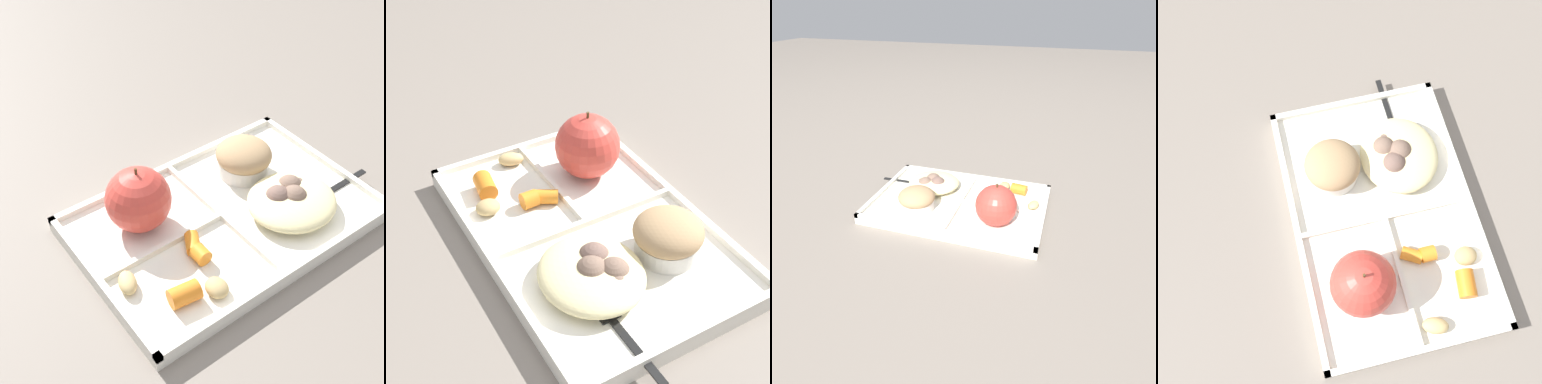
{
  "view_description": "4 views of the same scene",
  "coord_description": "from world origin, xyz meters",
  "views": [
    {
      "loc": [
        -0.35,
        -0.4,
        0.54
      ],
      "look_at": [
        -0.04,
        0.01,
        0.07
      ],
      "focal_mm": 50.72,
      "sensor_mm": 36.0,
      "label": 1
    },
    {
      "loc": [
        0.47,
        -0.29,
        0.51
      ],
      "look_at": [
        -0.03,
        0.0,
        0.05
      ],
      "focal_mm": 56.01,
      "sensor_mm": 36.0,
      "label": 2
    },
    {
      "loc": [
        -0.22,
        0.65,
        0.44
      ],
      "look_at": [
        -0.02,
        0.01,
        0.05
      ],
      "focal_mm": 31.76,
      "sensor_mm": 36.0,
      "label": 3
    },
    {
      "loc": [
        -0.22,
        0.1,
        0.7
      ],
      "look_at": [
        0.03,
        0.04,
        0.07
      ],
      "focal_mm": 46.39,
      "sensor_mm": 36.0,
      "label": 4
    }
  ],
  "objects": [
    {
      "name": "meatball_front",
      "position": [
        0.07,
        -0.03,
        0.04
      ],
      "size": [
        0.04,
        0.04,
        0.04
      ],
      "primitive_type": "sphere",
      "color": "brown",
      "rests_on": "lunch_tray"
    },
    {
      "name": "meatball_back",
      "position": [
        0.11,
        -0.03,
        0.03
      ],
      "size": [
        0.03,
        0.03,
        0.03
      ],
      "primitive_type": "sphere",
      "color": "#755B4C",
      "rests_on": "lunch_tray"
    },
    {
      "name": "ground",
      "position": [
        0.0,
        0.0,
        0.0
      ],
      "size": [
        6.0,
        6.0,
        0.0
      ],
      "primitive_type": "plane",
      "color": "slate"
    },
    {
      "name": "carrot_slice_diagonal",
      "position": [
        -0.07,
        -0.04,
        0.03
      ],
      "size": [
        0.02,
        0.02,
        0.02
      ],
      "primitive_type": "cylinder",
      "rotation": [
        0.0,
        1.57,
        4.72
      ],
      "color": "orange",
      "rests_on": "lunch_tray"
    },
    {
      "name": "carrot_slice_back",
      "position": [
        -0.13,
        -0.08,
        0.03
      ],
      "size": [
        0.04,
        0.03,
        0.03
      ],
      "primitive_type": "cylinder",
      "rotation": [
        0.0,
        1.57,
        6.14
      ],
      "color": "orange",
      "rests_on": "lunch_tray"
    },
    {
      "name": "carrot_slice_edge",
      "position": [
        -0.07,
        -0.02,
        0.03
      ],
      "size": [
        0.03,
        0.04,
        0.02
      ],
      "primitive_type": "cylinder",
      "rotation": [
        0.0,
        1.57,
        1.05
      ],
      "color": "orange",
      "rests_on": "lunch_tray"
    },
    {
      "name": "meatball_center",
      "position": [
        0.1,
        -0.03,
        0.03
      ],
      "size": [
        0.04,
        0.04,
        0.04
      ],
      "primitive_type": "sphere",
      "color": "#755B4C",
      "rests_on": "lunch_tray"
    },
    {
      "name": "potato_chunk_wedge",
      "position": [
        -0.09,
        -0.1,
        0.02
      ],
      "size": [
        0.03,
        0.03,
        0.02
      ],
      "primitive_type": "ellipsoid",
      "rotation": [
        0.0,
        0.0,
        1.53
      ],
      "color": "tan",
      "rests_on": "lunch_tray"
    },
    {
      "name": "lunch_tray",
      "position": [
        -0.0,
        0.0,
        0.01
      ],
      "size": [
        0.4,
        0.26,
        0.02
      ],
      "color": "silver",
      "rests_on": "ground"
    },
    {
      "name": "meatball_side",
      "position": [
        0.08,
        -0.05,
        0.04
      ],
      "size": [
        0.04,
        0.04,
        0.04
      ],
      "primitive_type": "sphere",
      "color": "#755B4C",
      "rests_on": "lunch_tray"
    },
    {
      "name": "potato_chunk_corner",
      "position": [
        -0.17,
        -0.03,
        0.02
      ],
      "size": [
        0.03,
        0.04,
        0.02
      ],
      "primitive_type": "ellipsoid",
      "rotation": [
        0.0,
        0.0,
        1.24
      ],
      "color": "tan",
      "rests_on": "lunch_tray"
    },
    {
      "name": "green_apple",
      "position": [
        -0.1,
        0.06,
        0.06
      ],
      "size": [
        0.09,
        0.09,
        0.1
      ],
      "color": "#C63D33",
      "rests_on": "lunch_tray"
    },
    {
      "name": "plastic_fork",
      "position": [
        0.14,
        -0.05,
        0.02
      ],
      "size": [
        0.15,
        0.02,
        0.0
      ],
      "color": "black",
      "rests_on": "lunch_tray"
    },
    {
      "name": "bran_muffin",
      "position": [
        0.08,
        0.06,
        0.04
      ],
      "size": [
        0.08,
        0.08,
        0.05
      ],
      "color": "silver",
      "rests_on": "lunch_tray"
    },
    {
      "name": "egg_noodle_pile",
      "position": [
        0.08,
        -0.05,
        0.03
      ],
      "size": [
        0.13,
        0.12,
        0.03
      ],
      "primitive_type": "ellipsoid",
      "color": "beige",
      "rests_on": "lunch_tray"
    }
  ]
}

